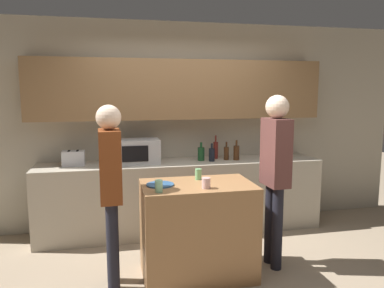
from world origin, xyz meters
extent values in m
plane|color=gray|center=(0.00, 0.00, 0.00)|extent=(14.00, 14.00, 0.00)
cube|color=#B2A893|center=(0.00, 1.74, 1.35)|extent=(6.40, 0.08, 2.70)
cube|color=olive|center=(0.00, 1.54, 1.83)|extent=(3.74, 0.32, 0.75)
cube|color=#B7AD99|center=(0.00, 1.39, 0.46)|extent=(3.60, 0.62, 0.91)
cube|color=#996B42|center=(-0.08, 0.18, 0.46)|extent=(1.07, 0.67, 0.93)
cube|color=#B7BABC|center=(-0.55, 1.42, 1.06)|extent=(0.52, 0.38, 0.30)
cube|color=black|center=(-0.60, 1.22, 1.06)|extent=(0.31, 0.01, 0.19)
cube|color=silver|center=(-1.32, 1.42, 1.00)|extent=(0.26, 0.16, 0.18)
cube|color=black|center=(-1.37, 1.42, 1.10)|extent=(0.02, 0.11, 0.01)
cube|color=black|center=(-1.27, 1.42, 1.10)|extent=(0.02, 0.11, 0.01)
cylinder|color=silver|center=(1.43, 1.42, 0.96)|extent=(0.14, 0.14, 0.10)
cylinder|color=#38662D|center=(1.43, 1.42, 1.10)|extent=(0.01, 0.01, 0.18)
sphere|color=#B25199|center=(1.43, 1.42, 1.24)|extent=(0.13, 0.13, 0.13)
cylinder|color=#194723|center=(0.26, 1.41, 1.00)|extent=(0.09, 0.09, 0.17)
cylinder|color=#194723|center=(0.26, 1.41, 1.12)|extent=(0.03, 0.03, 0.07)
cylinder|color=black|center=(0.38, 1.34, 1.00)|extent=(0.08, 0.08, 0.17)
cylinder|color=black|center=(0.38, 1.34, 1.11)|extent=(0.03, 0.03, 0.06)
cylinder|color=maroon|center=(0.48, 1.51, 1.03)|extent=(0.06, 0.06, 0.22)
cylinder|color=maroon|center=(0.48, 1.51, 1.18)|extent=(0.02, 0.02, 0.09)
cylinder|color=#472814|center=(0.59, 1.39, 1.00)|extent=(0.07, 0.07, 0.17)
cylinder|color=#472814|center=(0.59, 1.39, 1.12)|extent=(0.02, 0.02, 0.07)
cylinder|color=#472814|center=(0.71, 1.35, 1.01)|extent=(0.08, 0.08, 0.19)
cylinder|color=#472814|center=(0.71, 1.35, 1.14)|extent=(0.03, 0.03, 0.07)
cylinder|color=#2D5684|center=(-0.44, 0.20, 0.94)|extent=(0.26, 0.26, 0.01)
cylinder|color=beige|center=(-0.04, 0.00, 0.98)|extent=(0.08, 0.08, 0.10)
cylinder|color=#77BD7A|center=(-0.03, 0.35, 0.98)|extent=(0.07, 0.07, 0.11)
cylinder|color=#90D4A7|center=(-0.48, -0.04, 0.98)|extent=(0.07, 0.07, 0.11)
cylinder|color=black|center=(-0.90, 0.24, 0.41)|extent=(0.11, 0.11, 0.82)
cylinder|color=black|center=(-0.89, 0.08, 0.41)|extent=(0.11, 0.11, 0.82)
cube|color=brown|center=(-0.89, 0.16, 1.14)|extent=(0.20, 0.35, 0.65)
sphere|color=beige|center=(-0.89, 0.16, 1.58)|extent=(0.22, 0.22, 0.22)
cylinder|color=black|center=(0.74, 0.14, 0.43)|extent=(0.11, 0.11, 0.86)
cylinder|color=black|center=(0.73, 0.30, 0.43)|extent=(0.11, 0.11, 0.86)
cube|color=brown|center=(0.74, 0.22, 1.20)|extent=(0.20, 0.35, 0.68)
sphere|color=beige|center=(0.74, 0.22, 1.65)|extent=(0.23, 0.23, 0.23)
camera|label=1|loc=(-0.88, -3.22, 1.81)|focal=35.00mm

